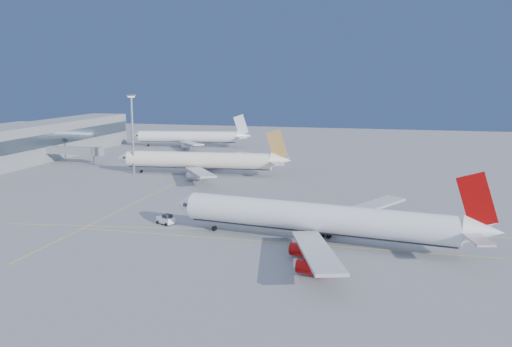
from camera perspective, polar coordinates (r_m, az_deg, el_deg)
The scene contains 9 objects.
ground at distance 134.41m, azimuth 1.11°, elevation -5.07°, with size 500.00×500.00×0.00m, color slate.
terminal at distance 257.27m, azimuth -20.14°, elevation 3.19°, with size 18.40×110.00×15.00m.
jet_bridge at distance 234.92m, azimuth -17.45°, elevation 2.19°, with size 23.60×3.60×6.90m.
taxiway_lines at distance 144.14m, azimuth -4.05°, elevation -4.07°, with size 118.86×140.00×0.02m.
airliner_virgin at distance 118.80m, azimuth 6.70°, elevation -4.56°, with size 69.53×61.87×17.19m.
airliner_etihad at distance 200.61m, azimuth -5.40°, elevation 1.31°, with size 63.19×58.21×16.48m.
airliner_third at distance 279.72m, azimuth -6.55°, elevation 3.66°, with size 59.30×54.10×15.95m.
pushback_tug at distance 135.63m, azimuth -9.00°, elevation -4.56°, with size 4.89×4.14×2.46m.
light_mast at distance 204.91m, azimuth -12.26°, elevation 4.52°, with size 2.40×2.40×27.78m.
Camera 1 is at (28.78, -126.67, 34.54)m, focal length 40.00 mm.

